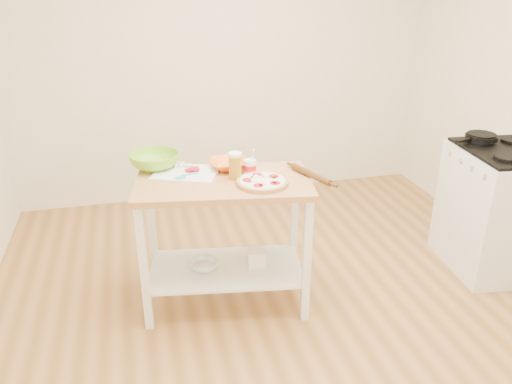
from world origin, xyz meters
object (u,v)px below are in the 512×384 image
object	(u,v)px
yogurt_tub	(250,167)
shelf_bin	(257,257)
skillet	(481,137)
pizza	(262,182)
prep_island	(224,216)
orange_bowl	(229,164)
green_bowl	(154,161)
gas_stove	(497,209)
rolling_pin	(311,175)
shelf_glass_bowl	(204,265)
beer_pint	(235,166)
cutting_board	(186,172)
spatula	(185,176)
knife	(172,166)

from	to	relation	value
yogurt_tub	shelf_bin	distance (m)	0.64
skillet	pizza	bearing A→B (deg)	177.60
prep_island	yogurt_tub	bearing A→B (deg)	15.68
orange_bowl	green_bowl	size ratio (longest dim) A/B	0.76
gas_stove	skillet	distance (m)	0.55
rolling_pin	orange_bowl	bearing A→B (deg)	148.63
prep_island	pizza	size ratio (longest dim) A/B	3.64
prep_island	yogurt_tub	xyz separation A→B (m)	(0.18, 0.05, 0.30)
shelf_glass_bowl	pizza	bearing A→B (deg)	-21.55
beer_pint	rolling_pin	bearing A→B (deg)	-12.86
orange_bowl	yogurt_tub	xyz separation A→B (m)	(0.11, -0.13, 0.02)
skillet	pizza	world-z (taller)	skillet
yogurt_tub	rolling_pin	world-z (taller)	yogurt_tub
yogurt_tub	green_bowl	bearing A→B (deg)	155.57
green_bowl	shelf_bin	bearing A→B (deg)	-28.97
orange_bowl	beer_pint	distance (m)	0.19
pizza	orange_bowl	distance (m)	0.34
cutting_board	skillet	bearing A→B (deg)	22.57
spatula	rolling_pin	xyz separation A→B (m)	(0.77, -0.19, 0.00)
prep_island	skillet	size ratio (longest dim) A/B	3.27
spatula	shelf_glass_bowl	world-z (taller)	spatula
orange_bowl	shelf_glass_bowl	distance (m)	0.70
beer_pint	shelf_bin	bearing A→B (deg)	-11.21
skillet	knife	size ratio (longest dim) A/B	1.39
cutting_board	green_bowl	bearing A→B (deg)	164.82
cutting_board	gas_stove	bearing A→B (deg)	17.13
knife	rolling_pin	xyz separation A→B (m)	(0.83, -0.39, 0.00)
skillet	orange_bowl	world-z (taller)	skillet
spatula	orange_bowl	world-z (taller)	orange_bowl
yogurt_tub	shelf_bin	world-z (taller)	yogurt_tub
cutting_board	beer_pint	world-z (taller)	beer_pint
prep_island	green_bowl	world-z (taller)	green_bowl
spatula	orange_bowl	size ratio (longest dim) A/B	0.58
cutting_board	rolling_pin	bearing A→B (deg)	2.81
orange_bowl	beer_pint	xyz separation A→B (m)	(0.00, -0.18, 0.06)
shelf_glass_bowl	orange_bowl	bearing A→B (deg)	36.99
cutting_board	spatula	size ratio (longest dim) A/B	3.38
beer_pint	yogurt_tub	world-z (taller)	yogurt_tub
gas_stove	beer_pint	bearing A→B (deg)	-174.95
pizza	rolling_pin	xyz separation A→B (m)	(0.32, 0.02, 0.01)
pizza	shelf_glass_bowl	world-z (taller)	pizza
prep_island	skillet	xyz separation A→B (m)	(1.97, 0.17, 0.33)
orange_bowl	gas_stove	bearing A→B (deg)	-6.67
skillet	cutting_board	distance (m)	2.18
knife	yogurt_tub	world-z (taller)	yogurt_tub
shelf_glass_bowl	shelf_bin	bearing A→B (deg)	-6.46
cutting_board	shelf_glass_bowl	world-z (taller)	cutting_board
green_bowl	shelf_bin	world-z (taller)	green_bowl
shelf_bin	knife	bearing A→B (deg)	148.38
gas_stove	orange_bowl	distance (m)	2.05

